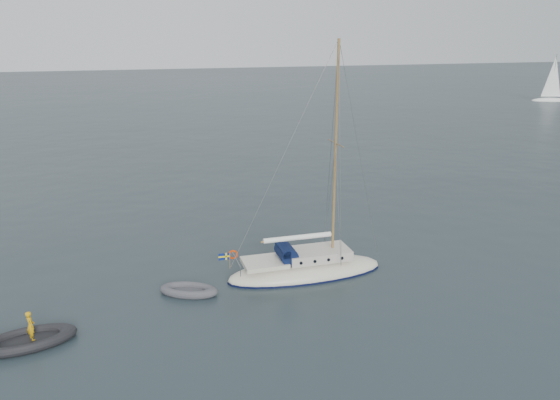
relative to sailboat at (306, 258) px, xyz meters
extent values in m
plane|color=black|center=(-0.25, 0.52, -0.92)|extent=(300.00, 300.00, 0.00)
ellipsoid|color=beige|center=(0.00, 0.00, -0.79)|extent=(8.11, 2.52, 1.35)
cube|color=beige|center=(0.63, 0.00, 0.14)|extent=(3.25, 1.71, 0.50)
cube|color=beige|center=(-2.17, 0.00, 0.00)|extent=(2.16, 1.71, 0.23)
cylinder|color=#0B1435|center=(-1.04, 0.00, 0.39)|extent=(0.87, 1.49, 0.87)
cube|color=#0B1435|center=(-1.22, 0.00, 0.57)|extent=(0.41, 1.49, 0.36)
cylinder|color=olive|center=(1.44, 0.00, 5.30)|extent=(0.14, 0.14, 10.82)
cylinder|color=olive|center=(1.44, 0.00, 5.84)|extent=(0.05, 1.98, 0.05)
cylinder|color=olive|center=(-0.45, 0.00, 1.11)|extent=(3.79, 0.09, 0.09)
cylinder|color=white|center=(-0.45, 0.00, 1.15)|extent=(3.52, 0.25, 0.25)
cylinder|color=gray|center=(-3.61, 0.00, 0.39)|extent=(0.04, 1.98, 0.04)
torus|color=#D83300|center=(-3.65, 0.54, 0.39)|extent=(0.49, 0.09, 0.49)
cylinder|color=olive|center=(-3.92, 0.00, 0.30)|extent=(0.03, 0.03, 0.81)
cube|color=navy|center=(-4.20, 0.00, 0.57)|extent=(0.54, 0.02, 0.34)
cube|color=yellow|center=(-4.20, 0.00, 0.57)|extent=(0.56, 0.03, 0.08)
cube|color=yellow|center=(-4.10, 0.00, 0.57)|extent=(0.08, 0.03, 0.36)
cylinder|color=black|center=(-0.54, 0.87, 0.14)|extent=(0.16, 0.05, 0.16)
cylinder|color=black|center=(-0.54, -0.87, 0.14)|extent=(0.16, 0.05, 0.16)
cylinder|color=black|center=(0.18, 0.87, 0.14)|extent=(0.16, 0.05, 0.16)
cylinder|color=black|center=(0.18, -0.87, 0.14)|extent=(0.16, 0.05, 0.16)
cylinder|color=black|center=(0.90, 0.87, 0.14)|extent=(0.16, 0.05, 0.16)
cylinder|color=black|center=(0.90, -0.87, 0.14)|extent=(0.16, 0.05, 0.16)
cylinder|color=black|center=(1.62, 0.87, 0.14)|extent=(0.16, 0.05, 0.16)
cylinder|color=black|center=(1.62, -0.87, 0.14)|extent=(0.16, 0.05, 0.16)
cube|color=#4E4E53|center=(-6.03, -0.61, -0.80)|extent=(1.73, 0.71, 0.10)
cube|color=black|center=(-12.71, -3.32, -0.78)|extent=(2.36, 0.98, 0.12)
imported|color=orange|center=(-12.51, -3.32, -0.12)|extent=(0.41, 0.52, 1.25)
ellipsoid|color=white|center=(61.90, 55.09, -0.87)|extent=(6.26, 2.09, 1.04)
cylinder|color=gray|center=(61.90, 55.09, 3.25)|extent=(0.10, 0.10, 7.30)
cone|color=white|center=(61.85, 55.09, 3.25)|extent=(3.34, 3.34, 6.78)
camera|label=1|loc=(-7.94, -24.32, 11.17)|focal=35.00mm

